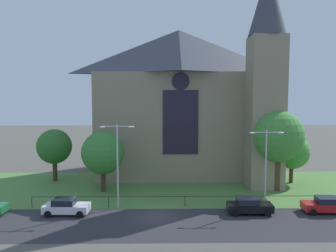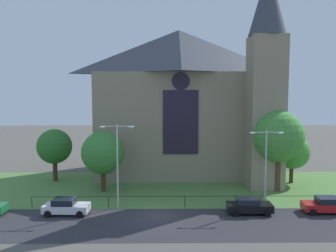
% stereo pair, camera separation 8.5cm
% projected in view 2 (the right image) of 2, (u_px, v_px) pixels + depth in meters
% --- Properties ---
extents(ground, '(160.00, 160.00, 0.00)m').
position_uv_depth(ground, '(159.00, 187.00, 42.87)').
color(ground, '#56544C').
extents(road_asphalt, '(120.00, 8.00, 0.01)m').
position_uv_depth(road_asphalt, '(157.00, 224.00, 30.93)').
color(road_asphalt, '#2D2D33').
rests_on(road_asphalt, ground).
extents(grass_verge, '(120.00, 20.00, 0.01)m').
position_uv_depth(grass_verge, '(159.00, 192.00, 40.88)').
color(grass_verge, '#517F3D').
rests_on(grass_verge, ground).
extents(church_building, '(23.20, 16.20, 26.00)m').
position_uv_depth(church_building, '(184.00, 101.00, 49.39)').
color(church_building, gray).
rests_on(church_building, ground).
extents(iron_railing, '(30.49, 0.07, 1.13)m').
position_uv_depth(iron_railing, '(185.00, 198.00, 35.35)').
color(iron_railing, black).
rests_on(iron_railing, ground).
extents(tree_right_near, '(5.98, 5.98, 9.38)m').
position_uv_depth(tree_right_near, '(278.00, 137.00, 40.84)').
color(tree_right_near, '#4C3823').
rests_on(tree_right_near, ground).
extents(tree_right_far, '(4.38, 4.38, 6.17)m').
position_uv_depth(tree_right_far, '(292.00, 152.00, 44.68)').
color(tree_right_far, '#423021').
rests_on(tree_right_far, ground).
extents(tree_left_near, '(4.92, 4.92, 6.99)m').
position_uv_depth(tree_left_near, '(103.00, 153.00, 40.70)').
color(tree_left_near, '#423021').
rests_on(tree_left_near, ground).
extents(tree_left_far, '(4.47, 4.47, 6.73)m').
position_uv_depth(tree_left_far, '(54.00, 147.00, 45.61)').
color(tree_left_far, '#423021').
rests_on(tree_left_far, ground).
extents(streetlamp_near, '(3.37, 0.26, 8.32)m').
position_uv_depth(streetlamp_near, '(117.00, 155.00, 34.76)').
color(streetlamp_near, '#B2B2B7').
rests_on(streetlamp_near, ground).
extents(streetlamp_far, '(3.37, 0.26, 7.72)m').
position_uv_depth(streetlamp_far, '(266.00, 158.00, 34.96)').
color(streetlamp_far, '#B2B2B7').
rests_on(streetlamp_far, ground).
extents(parked_car_white, '(4.26, 2.14, 1.51)m').
position_uv_depth(parked_car_white, '(66.00, 207.00, 33.30)').
color(parked_car_white, silver).
rests_on(parked_car_white, ground).
extents(parked_car_black, '(4.23, 2.09, 1.51)m').
position_uv_depth(parked_car_black, '(249.00, 206.00, 33.53)').
color(parked_car_black, black).
rests_on(parked_car_black, ground).
extents(parked_car_red, '(4.28, 2.18, 1.51)m').
position_uv_depth(parked_car_red, '(326.00, 205.00, 33.74)').
color(parked_car_red, '#B21919').
rests_on(parked_car_red, ground).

